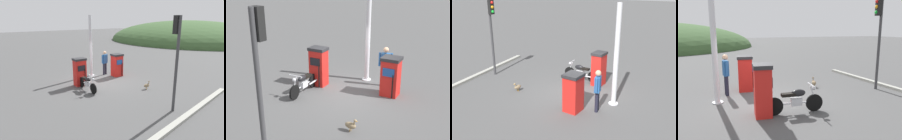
# 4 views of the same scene
# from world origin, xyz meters

# --- Properties ---
(ground_plane) EXTENTS (120.00, 120.00, 0.00)m
(ground_plane) POSITION_xyz_m (0.00, 0.00, 0.00)
(ground_plane) COLOR #4C4C4C
(fuel_pump_near) EXTENTS (0.68, 0.79, 1.64)m
(fuel_pump_near) POSITION_xyz_m (-0.41, -1.51, 0.83)
(fuel_pump_near) COLOR red
(fuel_pump_near) RESTS_ON ground
(fuel_pump_far) EXTENTS (0.77, 0.80, 1.54)m
(fuel_pump_far) POSITION_xyz_m (-0.41, 1.51, 0.78)
(fuel_pump_far) COLOR red
(fuel_pump_far) RESTS_ON ground
(motorcycle_near_pump) EXTENTS (1.93, 0.57, 0.93)m
(motorcycle_near_pump) POSITION_xyz_m (0.61, -1.71, 0.45)
(motorcycle_near_pump) COLOR black
(motorcycle_near_pump) RESTS_ON ground
(attendant_person) EXTENTS (0.25, 0.58, 1.69)m
(attendant_person) POSITION_xyz_m (-1.26, 1.12, 0.97)
(attendant_person) COLOR #1E1E2D
(attendant_person) RESTS_ON ground
(wandering_duck) EXTENTS (0.25, 0.45, 0.45)m
(wandering_duck) POSITION_xyz_m (2.67, 0.90, 0.22)
(wandering_duck) COLOR #847051
(wandering_duck) RESTS_ON ground
(roadside_traffic_light) EXTENTS (0.39, 0.27, 3.97)m
(roadside_traffic_light) POSITION_xyz_m (5.06, -0.43, 2.70)
(roadside_traffic_light) COLOR #38383A
(roadside_traffic_light) RESTS_ON ground
(canopy_support_pole) EXTENTS (0.40, 0.40, 4.11)m
(canopy_support_pole) POSITION_xyz_m (-1.67, 0.24, 1.98)
(canopy_support_pole) COLOR silver
(canopy_support_pole) RESTS_ON ground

